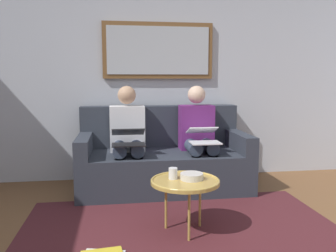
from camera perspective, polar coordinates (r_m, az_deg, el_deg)
name	(u,v)px	position (r m, az deg, el deg)	size (l,w,h in m)	color
wall_rear	(157,72)	(4.36, -1.72, 8.74)	(6.00, 0.12, 2.60)	#B7BCC6
area_rug	(184,234)	(2.90, 2.53, -17.08)	(2.60, 1.80, 0.01)	#4C1E23
couch	(163,160)	(3.99, -0.87, -5.45)	(1.84, 0.90, 0.90)	#2D333D
framed_mirror	(158,51)	(4.28, -1.59, 12.11)	(1.31, 0.05, 0.66)	brown
coffee_table	(185,182)	(2.80, 2.79, -9.06)	(0.54, 0.54, 0.43)	tan
cup	(173,173)	(2.82, 0.81, -7.68)	(0.07, 0.07, 0.09)	silver
bowl	(192,176)	(2.82, 3.87, -8.14)	(0.18, 0.18, 0.05)	beige
person_left	(198,134)	(3.93, 4.91, -1.27)	(0.38, 0.58, 1.14)	#66236B
laptop_white	(203,135)	(3.70, 5.74, -1.54)	(0.31, 0.37, 0.16)	white
person_right	(128,135)	(3.83, -6.55, -1.52)	(0.38, 0.58, 1.14)	silver
laptop_black	(128,137)	(3.60, -6.44, -1.85)	(0.33, 0.36, 0.16)	black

